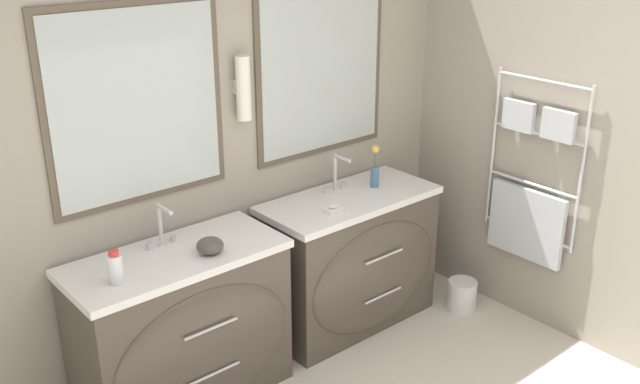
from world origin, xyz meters
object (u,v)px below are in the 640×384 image
at_px(vanity_right, 352,261).
at_px(waste_bin, 462,294).
at_px(amenity_bowl, 210,246).
at_px(flower_vase, 375,170).
at_px(vanity_left, 184,329).
at_px(toiletry_bottle, 115,268).

relative_size(vanity_right, waste_bin, 5.43).
height_order(amenity_bowl, flower_vase, flower_vase).
distance_m(vanity_left, waste_bin, 1.91).
distance_m(toiletry_bottle, waste_bin, 2.37).
distance_m(vanity_left, flower_vase, 1.52).
xyz_separation_m(toiletry_bottle, flower_vase, (1.77, 0.11, 0.03)).
xyz_separation_m(vanity_left, flower_vase, (1.42, 0.05, 0.53)).
height_order(vanity_right, flower_vase, flower_vase).
height_order(vanity_right, toiletry_bottle, toiletry_bottle).
bearing_deg(toiletry_bottle, vanity_left, 8.31).
bearing_deg(flower_vase, amenity_bowl, -174.47).
height_order(vanity_left, toiletry_bottle, toiletry_bottle).
bearing_deg(flower_vase, vanity_right, -166.55).
bearing_deg(amenity_bowl, vanity_left, 154.33).
xyz_separation_m(toiletry_bottle, amenity_bowl, (0.50, -0.02, -0.04)).
xyz_separation_m(vanity_left, vanity_right, (1.19, 0.00, 0.00)).
distance_m(vanity_right, amenity_bowl, 1.15).
height_order(vanity_left, flower_vase, flower_vase).
xyz_separation_m(vanity_left, waste_bin, (1.85, -0.36, -0.33)).
xyz_separation_m(vanity_right, toiletry_bottle, (-1.54, -0.05, 0.50)).
relative_size(toiletry_bottle, flower_vase, 0.62).
bearing_deg(waste_bin, vanity_right, 151.44).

